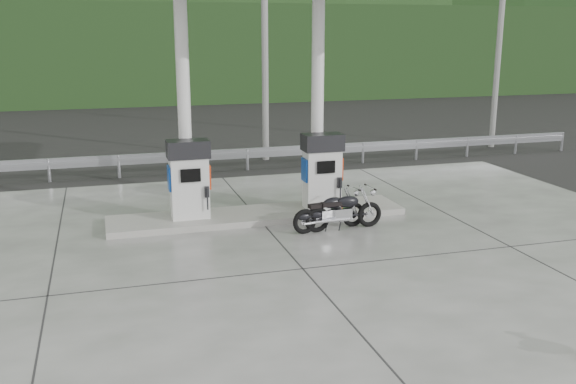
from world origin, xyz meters
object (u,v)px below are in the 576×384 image
object	(u,v)px
gas_pump_left	(189,179)
gas_pump_right	(322,171)
motorcycle_left	(330,213)
motorcycle_right	(344,211)

from	to	relation	value
gas_pump_left	gas_pump_right	distance (m)	3.20
motorcycle_left	motorcycle_right	size ratio (longest dim) A/B	0.97
gas_pump_right	motorcycle_left	bearing A→B (deg)	-102.20
motorcycle_right	gas_pump_left	bearing A→B (deg)	154.17
gas_pump_left	motorcycle_left	bearing A→B (deg)	-24.81
gas_pump_left	gas_pump_right	world-z (taller)	same
motorcycle_left	gas_pump_left	bearing A→B (deg)	145.69
gas_pump_left	gas_pump_right	xyz separation A→B (m)	(3.20, 0.00, 0.00)
gas_pump_left	motorcycle_left	distance (m)	3.27
motorcycle_right	motorcycle_left	bearing A→B (deg)	169.44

